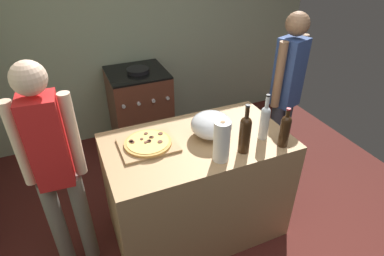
# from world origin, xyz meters

# --- Properties ---
(ground_plane) EXTENTS (4.34, 3.04, 0.02)m
(ground_plane) POSITION_xyz_m (0.00, 1.22, -0.01)
(ground_plane) COLOR #511E19
(kitchen_wall_rear) EXTENTS (4.34, 0.10, 2.60)m
(kitchen_wall_rear) POSITION_xyz_m (0.00, 2.49, 1.30)
(kitchen_wall_rear) COLOR #99A889
(kitchen_wall_rear) RESTS_ON ground_plane
(counter) EXTENTS (1.37, 0.78, 0.92)m
(counter) POSITION_xyz_m (-0.13, 0.65, 0.46)
(counter) COLOR tan
(counter) RESTS_ON ground_plane
(cutting_board) EXTENTS (0.40, 0.32, 0.02)m
(cutting_board) POSITION_xyz_m (-0.48, 0.72, 0.93)
(cutting_board) COLOR tan
(cutting_board) RESTS_ON counter
(pizza) EXTENTS (0.34, 0.34, 0.03)m
(pizza) POSITION_xyz_m (-0.48, 0.72, 0.95)
(pizza) COLOR tan
(pizza) RESTS_ON cutting_board
(mixing_bowl) EXTENTS (0.31, 0.31, 0.19)m
(mixing_bowl) POSITION_xyz_m (-0.01, 0.67, 1.01)
(mixing_bowl) COLOR #B2B2B7
(mixing_bowl) RESTS_ON counter
(paper_towel_roll) EXTENTS (0.11, 0.11, 0.30)m
(paper_towel_roll) POSITION_xyz_m (-0.08, 0.38, 1.07)
(paper_towel_roll) COLOR white
(paper_towel_roll) RESTS_ON counter
(wine_bottle_green) EXTENTS (0.07, 0.07, 0.30)m
(wine_bottle_green) POSITION_xyz_m (0.40, 0.35, 1.05)
(wine_bottle_green) COLOR #331E0F
(wine_bottle_green) RESTS_ON counter
(wine_bottle_dark) EXTENTS (0.07, 0.07, 0.36)m
(wine_bottle_dark) POSITION_xyz_m (0.33, 0.49, 1.07)
(wine_bottle_dark) COLOR silver
(wine_bottle_dark) RESTS_ON counter
(wine_bottle_clear) EXTENTS (0.08, 0.08, 0.37)m
(wine_bottle_clear) POSITION_xyz_m (0.11, 0.40, 1.07)
(wine_bottle_clear) COLOR #331E0F
(wine_bottle_clear) RESTS_ON counter
(stove) EXTENTS (0.63, 0.64, 0.97)m
(stove) POSITION_xyz_m (-0.21, 2.09, 0.47)
(stove) COLOR brown
(stove) RESTS_ON ground_plane
(person_in_stripes) EXTENTS (0.38, 0.21, 1.65)m
(person_in_stripes) POSITION_xyz_m (-1.11, 0.72, 0.95)
(person_in_stripes) COLOR slate
(person_in_stripes) RESTS_ON ground_plane
(person_in_red) EXTENTS (0.37, 0.26, 1.67)m
(person_in_red) POSITION_xyz_m (0.92, 1.00, 0.97)
(person_in_red) COLOR #383D4C
(person_in_red) RESTS_ON ground_plane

